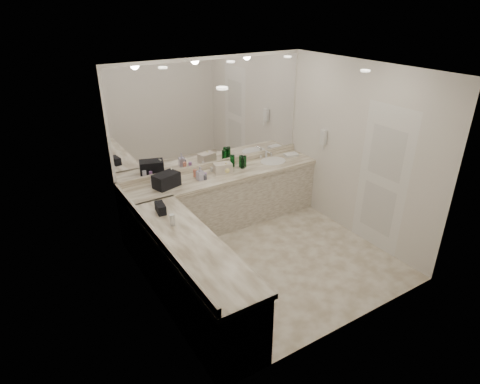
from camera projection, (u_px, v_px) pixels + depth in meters
floor at (267, 260)px, 5.67m from camera, size 3.20×3.20×0.00m
ceiling at (273, 70)px, 4.54m from camera, size 3.20×3.20×0.00m
wall_back at (213, 143)px, 6.26m from camera, size 3.20×0.02×2.60m
wall_left at (150, 206)px, 4.35m from camera, size 0.02×3.00×2.60m
wall_right at (358, 153)px, 5.87m from camera, size 0.02×3.00×2.60m
vanity_back_base at (224, 201)px, 6.41m from camera, size 3.20×0.60×0.84m
vanity_back_top at (224, 175)px, 6.21m from camera, size 3.20×0.64×0.06m
vanity_left_base at (191, 277)px, 4.64m from camera, size 0.60×2.40×0.84m
vanity_left_top at (190, 244)px, 4.45m from camera, size 0.64×2.42×0.06m
backsplash_back at (215, 164)px, 6.39m from camera, size 3.20×0.04×0.10m
backsplash_left at (154, 233)px, 4.51m from camera, size 0.04×3.00×0.10m
mirror_back at (213, 113)px, 6.04m from camera, size 3.12×0.01×1.55m
mirror_left at (146, 166)px, 4.15m from camera, size 0.01×2.92×1.55m
sink at (273, 162)px, 6.65m from camera, size 0.44×0.44×0.03m
faucet at (266, 154)px, 6.78m from camera, size 0.24×0.16×0.14m
wall_phone at (323, 137)px, 6.36m from camera, size 0.06×0.10×0.24m
door at (382, 180)px, 5.59m from camera, size 0.02×0.82×2.10m
black_toiletry_bag at (166, 180)px, 5.71m from camera, size 0.41×0.32×0.21m
black_bag_spill at (160, 208)px, 5.03m from camera, size 0.13×0.23×0.12m
cream_cosmetic_case at (223, 168)px, 6.18m from camera, size 0.30×0.22×0.16m
hand_towel at (291, 155)px, 6.88m from camera, size 0.24×0.18×0.04m
lotion_left at (172, 220)px, 4.74m from camera, size 0.06×0.06×0.15m
soap_bottle_a at (172, 176)px, 5.83m from camera, size 0.12×0.12×0.23m
soap_bottle_b at (200, 173)px, 5.93m from camera, size 0.11×0.11×0.21m
soap_bottle_c at (226, 168)px, 6.17m from camera, size 0.15×0.15×0.17m
green_bottle_0 at (243, 163)px, 6.34m from camera, size 0.06×0.06×0.18m
green_bottle_1 at (244, 162)px, 6.38m from camera, size 0.07×0.07×0.19m
green_bottle_2 at (241, 161)px, 6.39m from camera, size 0.07×0.07×0.19m
green_bottle_3 at (232, 161)px, 6.40m from camera, size 0.07×0.07×0.19m
amenity_bottle_0 at (205, 175)px, 6.06m from camera, size 0.05×0.05×0.06m
amenity_bottle_1 at (205, 177)px, 5.96m from camera, size 0.06×0.06×0.08m
amenity_bottle_2 at (212, 170)px, 6.24m from camera, size 0.04×0.04×0.07m
amenity_bottle_3 at (168, 182)px, 5.79m from camera, size 0.06×0.06×0.10m
amenity_bottle_4 at (158, 181)px, 5.81m from camera, size 0.05×0.05×0.10m
amenity_bottle_5 at (195, 173)px, 6.05m from camera, size 0.06×0.06×0.11m
amenity_bottle_6 at (153, 183)px, 5.74m from camera, size 0.06×0.06×0.11m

